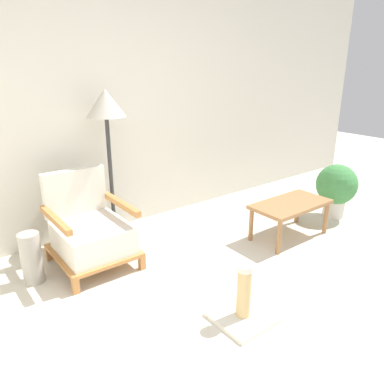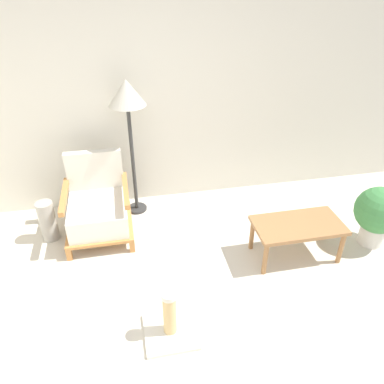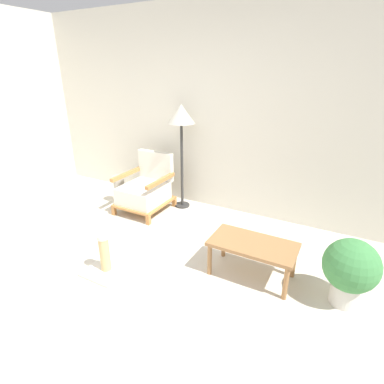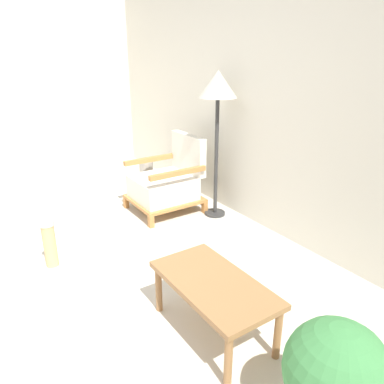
{
  "view_description": "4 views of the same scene",
  "coord_description": "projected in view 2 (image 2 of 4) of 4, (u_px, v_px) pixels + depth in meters",
  "views": [
    {
      "loc": [
        -1.7,
        -0.98,
        1.7
      ],
      "look_at": [
        0.29,
        1.61,
        0.55
      ],
      "focal_mm": 35.0,
      "sensor_mm": 36.0,
      "label": 1
    },
    {
      "loc": [
        -0.31,
        -1.31,
        2.4
      ],
      "look_at": [
        0.29,
        1.61,
        0.55
      ],
      "focal_mm": 35.0,
      "sensor_mm": 36.0,
      "label": 2
    },
    {
      "loc": [
        1.84,
        -1.23,
        1.89
      ],
      "look_at": [
        0.29,
        1.61,
        0.55
      ],
      "focal_mm": 28.0,
      "sensor_mm": 36.0,
      "label": 3
    },
    {
      "loc": [
        2.67,
        0.03,
        1.65
      ],
      "look_at": [
        0.29,
        1.61,
        0.55
      ],
      "focal_mm": 35.0,
      "sensor_mm": 36.0,
      "label": 4
    }
  ],
  "objects": [
    {
      "name": "floor_lamp",
      "position": [
        127.0,
        100.0,
        3.57
      ],
      "size": [
        0.36,
        0.36,
        1.46
      ],
      "color": "#2D2D2D",
      "rests_on": "ground_plane"
    },
    {
      "name": "vase",
      "position": [
        48.0,
        221.0,
        3.69
      ],
      "size": [
        0.16,
        0.16,
        0.42
      ],
      "primitive_type": "cylinder",
      "color": "#9E998E",
      "rests_on": "ground_plane"
    },
    {
      "name": "potted_plant",
      "position": [
        378.0,
        213.0,
        3.55
      ],
      "size": [
        0.45,
        0.45,
        0.61
      ],
      "color": "beige",
      "rests_on": "ground_plane"
    },
    {
      "name": "wall_back",
      "position": [
        147.0,
        82.0,
        3.78
      ],
      "size": [
        8.0,
        0.06,
        2.7
      ],
      "color": "beige",
      "rests_on": "ground_plane"
    },
    {
      "name": "armchair",
      "position": [
        98.0,
        208.0,
        3.72
      ],
      "size": [
        0.64,
        0.7,
        0.8
      ],
      "color": "#B2753D",
      "rests_on": "ground_plane"
    },
    {
      "name": "scratching_post",
      "position": [
        170.0,
        322.0,
        2.77
      ],
      "size": [
        0.39,
        0.39,
        0.42
      ],
      "color": "beige",
      "rests_on": "ground_plane"
    },
    {
      "name": "coffee_table",
      "position": [
        298.0,
        228.0,
        3.41
      ],
      "size": [
        0.81,
        0.43,
        0.37
      ],
      "color": "olive",
      "rests_on": "ground_plane"
    }
  ]
}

